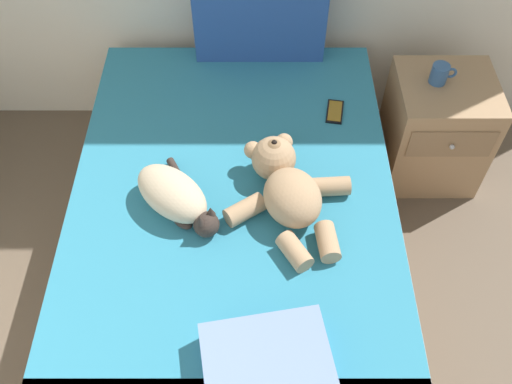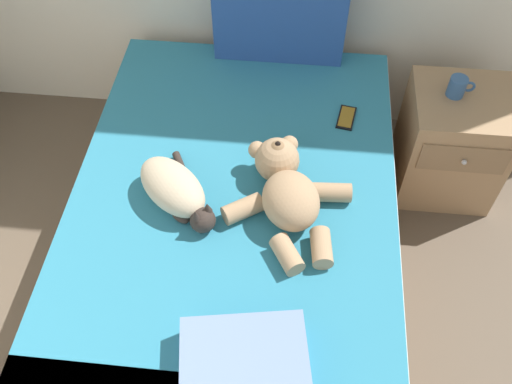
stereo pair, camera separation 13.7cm
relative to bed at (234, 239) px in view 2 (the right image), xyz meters
name	(u,v)px [view 2 (the right image)]	position (x,y,z in m)	size (l,w,h in m)	color
bed	(234,239)	(0.00, 0.00, 0.00)	(1.36, 2.06, 0.53)	#9E7A56
patterned_cushion	(280,15)	(0.11, 0.94, 0.50)	(0.62, 0.13, 0.46)	#264C99
cat	(176,190)	(-0.22, -0.02, 0.34)	(0.38, 0.41, 0.15)	#C6B293
teddy_bear	(287,190)	(0.21, 0.02, 0.35)	(0.51, 0.61, 0.19)	tan
cell_phone	(346,118)	(0.45, 0.52, 0.27)	(0.10, 0.16, 0.01)	black
throw_pillow	(244,362)	(0.13, -0.66, 0.32)	(0.40, 0.28, 0.11)	#728CB7
nightstand	(451,143)	(1.00, 0.65, 0.03)	(0.47, 0.47, 0.58)	#9E7A56
mug	(458,87)	(0.94, 0.68, 0.36)	(0.12, 0.08, 0.09)	#33598C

